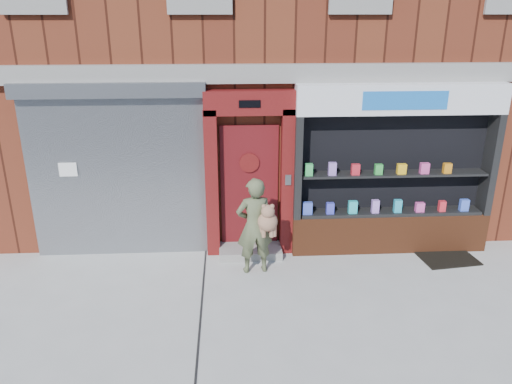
{
  "coord_description": "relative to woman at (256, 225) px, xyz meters",
  "views": [
    {
      "loc": [
        -1.11,
        -6.26,
        4.13
      ],
      "look_at": [
        -0.69,
        1.0,
        1.45
      ],
      "focal_mm": 35.0,
      "sensor_mm": 36.0,
      "label": 1
    }
  ],
  "objects": [
    {
      "name": "shutter_bay",
      "position": [
        -2.32,
        0.81,
        0.88
      ],
      "size": [
        3.1,
        0.3,
        3.04
      ],
      "color": "gray",
      "rests_on": "ground"
    },
    {
      "name": "ground",
      "position": [
        0.68,
        -1.12,
        -0.83
      ],
      "size": [
        80.0,
        80.0,
        0.0
      ],
      "primitive_type": "plane",
      "color": "#9E9E99",
      "rests_on": "ground"
    },
    {
      "name": "doormat",
      "position": [
        3.39,
        0.23,
        -0.82
      ],
      "size": [
        1.03,
        0.78,
        0.02
      ],
      "primitive_type": "cube",
      "rotation": [
        0.0,
        0.0,
        0.12
      ],
      "color": "black",
      "rests_on": "ground"
    },
    {
      "name": "woman",
      "position": [
        0.0,
        0.0,
        0.0
      ],
      "size": [
        0.69,
        0.47,
        1.64
      ],
      "color": "#525A3B",
      "rests_on": "ground"
    },
    {
      "name": "building",
      "position": [
        0.68,
        4.87,
        3.17
      ],
      "size": [
        12.0,
        8.16,
        8.0
      ],
      "color": "#592214",
      "rests_on": "ground"
    },
    {
      "name": "red_door_bay",
      "position": [
        -0.07,
        0.74,
        0.62
      ],
      "size": [
        1.52,
        0.58,
        2.9
      ],
      "color": "#520E0E",
      "rests_on": "ground"
    },
    {
      "name": "pharmacy_bay",
      "position": [
        2.43,
        0.69,
        0.54
      ],
      "size": [
        3.5,
        0.41,
        3.0
      ],
      "color": "brown",
      "rests_on": "ground"
    }
  ]
}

